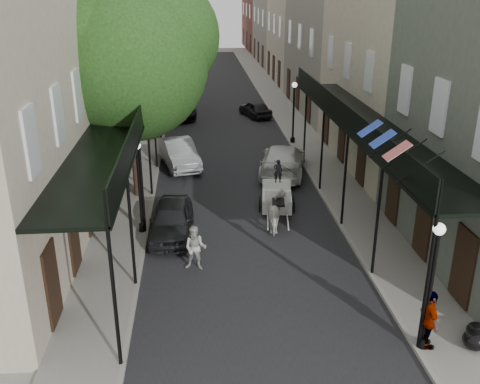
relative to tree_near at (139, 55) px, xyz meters
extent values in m
plane|color=gray|center=(4.20, -10.18, -6.49)|extent=(140.00, 140.00, 0.00)
cube|color=black|center=(4.20, 9.82, -6.48)|extent=(8.00, 90.00, 0.01)
cube|color=gray|center=(-0.80, 9.82, -6.43)|extent=(2.20, 90.00, 0.12)
cube|color=gray|center=(9.20, 9.82, -6.43)|extent=(2.20, 90.00, 0.12)
cube|color=#BDAF97|center=(-4.40, 19.82, -1.24)|extent=(5.00, 80.00, 10.50)
cube|color=gray|center=(12.80, 19.82, -1.24)|extent=(5.00, 80.00, 10.50)
cube|color=black|center=(-0.80, -3.18, -2.49)|extent=(2.20, 18.00, 0.12)
cube|color=black|center=(0.25, -3.18, -1.99)|extent=(0.06, 18.00, 1.00)
cylinder|color=black|center=(0.20, -12.18, -4.37)|extent=(0.10, 0.10, 4.00)
cylinder|color=black|center=(0.20, -4.18, -4.37)|extent=(0.10, 0.10, 4.00)
cylinder|color=black|center=(0.20, 3.82, -4.37)|extent=(0.10, 0.10, 4.00)
cube|color=black|center=(9.20, -3.18, -2.49)|extent=(2.20, 18.00, 0.12)
cube|color=black|center=(8.15, -3.18, -1.99)|extent=(0.06, 18.00, 1.00)
cylinder|color=black|center=(8.20, -12.18, -4.37)|extent=(0.10, 0.10, 4.00)
cylinder|color=black|center=(8.20, -4.18, -4.37)|extent=(0.10, 0.10, 4.00)
cylinder|color=black|center=(8.20, 3.82, -4.37)|extent=(0.10, 0.10, 4.00)
cylinder|color=#382619|center=(-0.40, -0.18, -3.57)|extent=(0.44, 0.44, 5.60)
sphere|color=#183D13|center=(-0.40, -0.18, -0.29)|extent=(6.80, 6.80, 6.80)
sphere|color=#183D13|center=(0.96, 0.42, 0.71)|extent=(5.10, 5.10, 5.10)
cylinder|color=#382619|center=(-0.40, 13.82, -3.85)|extent=(0.44, 0.44, 5.04)
sphere|color=#183D13|center=(-0.40, 13.82, -0.91)|extent=(6.00, 6.00, 6.00)
sphere|color=#183D13|center=(0.80, 14.42, -0.01)|extent=(4.50, 4.50, 4.50)
cylinder|color=black|center=(8.30, -12.18, -6.22)|extent=(0.28, 0.28, 0.30)
cylinder|color=black|center=(8.30, -12.18, -4.67)|extent=(0.12, 0.12, 3.40)
sphere|color=white|center=(8.30, -12.18, -2.82)|extent=(0.32, 0.32, 0.32)
cylinder|color=black|center=(0.10, -4.18, -6.22)|extent=(0.28, 0.28, 0.30)
cylinder|color=black|center=(0.10, -4.18, -4.67)|extent=(0.12, 0.12, 3.40)
sphere|color=white|center=(0.10, -4.18, -2.82)|extent=(0.32, 0.32, 0.32)
cylinder|color=black|center=(8.30, 7.82, -6.22)|extent=(0.28, 0.28, 0.30)
cylinder|color=black|center=(8.30, 7.82, -4.67)|extent=(0.12, 0.12, 3.40)
sphere|color=white|center=(8.30, 7.82, -2.82)|extent=(0.32, 0.32, 0.32)
imported|color=white|center=(5.55, -4.18, -5.74)|extent=(1.02, 1.86, 1.49)
torus|color=black|center=(5.14, -1.48, -5.93)|extent=(0.23, 1.17, 1.17)
torus|color=black|center=(6.62, -1.67, -5.93)|extent=(0.23, 1.17, 1.17)
torus|color=black|center=(5.16, -2.76, -6.20)|extent=(0.14, 0.61, 0.61)
torus|color=black|center=(6.28, -2.90, -6.20)|extent=(0.14, 0.61, 0.61)
cube|color=white|center=(5.86, -1.75, -5.54)|extent=(1.46, 1.78, 0.63)
cube|color=white|center=(5.74, -2.70, -5.08)|extent=(1.14, 0.63, 0.11)
cube|color=white|center=(5.71, -2.92, -4.81)|extent=(1.09, 0.23, 0.45)
imported|color=black|center=(5.74, -2.70, -4.52)|extent=(0.40, 0.29, 1.02)
imported|color=#ACADA3|center=(2.20, -7.18, -5.68)|extent=(0.89, 0.76, 1.62)
imported|color=gray|center=(0.00, 9.70, -5.49)|extent=(1.26, 0.93, 1.75)
imported|color=gray|center=(8.40, -12.18, -5.51)|extent=(0.43, 1.01, 1.72)
imported|color=black|center=(1.28, -4.42, -5.81)|extent=(1.81, 4.06, 1.36)
imported|color=#9B9BA1|center=(1.41, 4.11, -5.76)|extent=(2.53, 4.66, 1.46)
imported|color=black|center=(0.60, 15.60, -5.71)|extent=(4.19, 6.14, 1.56)
imported|color=silver|center=(6.80, 2.42, -5.72)|extent=(3.29, 5.63, 1.53)
imported|color=black|center=(6.80, 15.20, -5.88)|extent=(2.47, 3.86, 1.22)
ellipsoid|color=black|center=(9.66, -12.38, -6.09)|extent=(0.65, 0.65, 0.55)
ellipsoid|color=black|center=(9.96, -11.93, -6.14)|extent=(0.57, 0.57, 0.46)
camera|label=1|loc=(2.33, -23.72, 2.91)|focal=40.00mm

